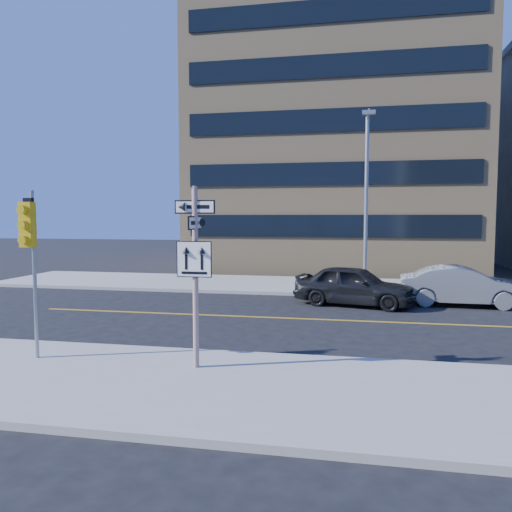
% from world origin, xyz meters
% --- Properties ---
extents(ground, '(120.00, 120.00, 0.00)m').
position_xyz_m(ground, '(0.00, 0.00, 0.00)').
color(ground, black).
rests_on(ground, ground).
extents(sign_pole, '(0.92, 0.92, 4.06)m').
position_xyz_m(sign_pole, '(0.00, -2.51, 2.44)').
color(sign_pole, beige).
rests_on(sign_pole, near_sidewalk).
extents(traffic_signal, '(0.32, 0.45, 4.00)m').
position_xyz_m(traffic_signal, '(-4.00, -2.66, 3.03)').
color(traffic_signal, gray).
rests_on(traffic_signal, near_sidewalk).
extents(parked_car_a, '(2.96, 5.03, 1.61)m').
position_xyz_m(parked_car_a, '(3.50, 7.06, 0.80)').
color(parked_car_a, black).
rests_on(parked_car_a, ground).
extents(parked_car_b, '(1.98, 4.90, 1.58)m').
position_xyz_m(parked_car_b, '(7.73, 7.79, 0.79)').
color(parked_car_b, slate).
rests_on(parked_car_b, ground).
extents(streetlight_a, '(0.55, 2.25, 8.00)m').
position_xyz_m(streetlight_a, '(4.00, 10.76, 4.76)').
color(streetlight_a, gray).
rests_on(streetlight_a, far_sidewalk).
extents(building_brick, '(18.00, 18.00, 18.00)m').
position_xyz_m(building_brick, '(2.00, 25.00, 9.00)').
color(building_brick, tan).
rests_on(building_brick, ground).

